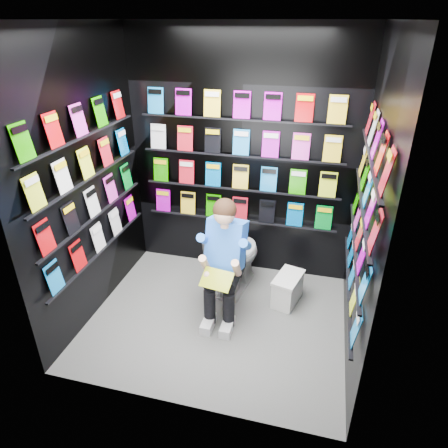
# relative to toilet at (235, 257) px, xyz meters

# --- Properties ---
(floor) EXTENTS (2.40, 2.40, 0.00)m
(floor) POSITION_rel_toilet_xyz_m (-0.04, -0.58, -0.37)
(floor) COLOR #565654
(floor) RESTS_ON ground
(ceiling) EXTENTS (2.40, 2.40, 0.00)m
(ceiling) POSITION_rel_toilet_xyz_m (-0.04, -0.58, 2.23)
(ceiling) COLOR white
(ceiling) RESTS_ON floor
(wall_back) EXTENTS (2.40, 0.04, 2.60)m
(wall_back) POSITION_rel_toilet_xyz_m (-0.04, 0.42, 0.93)
(wall_back) COLOR black
(wall_back) RESTS_ON floor
(wall_front) EXTENTS (2.40, 0.04, 2.60)m
(wall_front) POSITION_rel_toilet_xyz_m (-0.04, -1.58, 0.93)
(wall_front) COLOR black
(wall_front) RESTS_ON floor
(wall_left) EXTENTS (0.04, 2.00, 2.60)m
(wall_left) POSITION_rel_toilet_xyz_m (-1.24, -0.58, 0.93)
(wall_left) COLOR black
(wall_left) RESTS_ON floor
(wall_right) EXTENTS (0.04, 2.00, 2.60)m
(wall_right) POSITION_rel_toilet_xyz_m (1.16, -0.58, 0.93)
(wall_right) COLOR black
(wall_right) RESTS_ON floor
(comics_back) EXTENTS (2.10, 0.06, 1.37)m
(comics_back) POSITION_rel_toilet_xyz_m (-0.04, 0.39, 0.94)
(comics_back) COLOR #BB0A0F
(comics_back) RESTS_ON wall_back
(comics_left) EXTENTS (0.06, 1.70, 1.37)m
(comics_left) POSITION_rel_toilet_xyz_m (-1.21, -0.58, 0.94)
(comics_left) COLOR #BB0A0F
(comics_left) RESTS_ON wall_left
(comics_right) EXTENTS (0.06, 1.70, 1.37)m
(comics_right) POSITION_rel_toilet_xyz_m (1.13, -0.58, 0.94)
(comics_right) COLOR #BB0A0F
(comics_right) RESTS_ON wall_right
(toilet) EXTENTS (0.53, 0.81, 0.73)m
(toilet) POSITION_rel_toilet_xyz_m (0.00, 0.00, 0.00)
(toilet) COLOR white
(toilet) RESTS_ON floor
(longbox) EXTENTS (0.30, 0.42, 0.28)m
(longbox) POSITION_rel_toilet_xyz_m (0.58, -0.13, -0.23)
(longbox) COLOR white
(longbox) RESTS_ON floor
(longbox_lid) EXTENTS (0.32, 0.44, 0.03)m
(longbox_lid) POSITION_rel_toilet_xyz_m (0.58, -0.13, -0.07)
(longbox_lid) COLOR white
(longbox_lid) RESTS_ON longbox
(reader) EXTENTS (0.58, 0.76, 1.28)m
(reader) POSITION_rel_toilet_xyz_m (0.00, -0.38, 0.37)
(reader) COLOR blue
(reader) RESTS_ON toilet
(held_comic) EXTENTS (0.30, 0.20, 0.12)m
(held_comic) POSITION_rel_toilet_xyz_m (0.00, -0.73, 0.21)
(held_comic) COLOR #2B9E17
(held_comic) RESTS_ON reader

